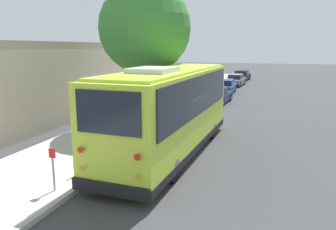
% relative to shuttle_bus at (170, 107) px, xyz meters
% --- Properties ---
extents(ground_plane, '(160.00, 160.00, 0.00)m').
position_rel_shuttle_bus_xyz_m(ground_plane, '(-0.08, -0.16, -1.97)').
color(ground_plane, '#3D3D3F').
extents(sidewalk_slab, '(80.00, 4.18, 0.15)m').
position_rel_shuttle_bus_xyz_m(sidewalk_slab, '(-0.08, 3.71, -1.89)').
color(sidewalk_slab, beige).
rests_on(sidewalk_slab, ground).
extents(curb_strip, '(80.00, 0.14, 0.15)m').
position_rel_shuttle_bus_xyz_m(curb_strip, '(-0.08, 1.55, -1.89)').
color(curb_strip, '#AAA69D').
rests_on(curb_strip, ground).
extents(shuttle_bus, '(9.93, 2.84, 3.65)m').
position_rel_shuttle_bus_xyz_m(shuttle_bus, '(0.00, 0.00, 0.00)').
color(shuttle_bus, '#BCDB38').
rests_on(shuttle_bus, ground).
extents(parked_sedan_navy, '(4.57, 1.95, 1.27)m').
position_rel_shuttle_bus_xyz_m(parked_sedan_navy, '(12.91, 0.40, -1.38)').
color(parked_sedan_navy, '#19234C').
rests_on(parked_sedan_navy, ground).
extents(parked_sedan_blue, '(4.60, 1.80, 1.33)m').
position_rel_shuttle_bus_xyz_m(parked_sedan_blue, '(18.70, 0.64, -1.35)').
color(parked_sedan_blue, navy).
rests_on(parked_sedan_blue, ground).
extents(parked_sedan_gray, '(4.75, 1.93, 1.31)m').
position_rel_shuttle_bus_xyz_m(parked_sedan_gray, '(25.51, 0.47, -1.36)').
color(parked_sedan_gray, slate).
rests_on(parked_sedan_gray, ground).
extents(parked_sedan_black, '(4.42, 2.07, 1.29)m').
position_rel_shuttle_bus_xyz_m(parked_sedan_black, '(31.84, 0.47, -1.37)').
color(parked_sedan_black, black).
rests_on(parked_sedan_black, ground).
extents(street_tree, '(4.88, 4.88, 8.35)m').
position_rel_shuttle_bus_xyz_m(street_tree, '(4.39, 2.83, 3.67)').
color(street_tree, brown).
rests_on(street_tree, sidewalk_slab).
extents(sign_post_near, '(0.06, 0.22, 1.30)m').
position_rel_shuttle_bus_xyz_m(sign_post_near, '(-4.81, 2.06, -1.15)').
color(sign_post_near, gray).
rests_on(sign_post_near, sidewalk_slab).
extents(sign_post_far, '(0.06, 0.06, 1.08)m').
position_rel_shuttle_bus_xyz_m(sign_post_far, '(-3.38, 2.06, -1.28)').
color(sign_post_far, gray).
rests_on(sign_post_far, sidewalk_slab).
extents(fire_hydrant, '(0.22, 0.22, 0.81)m').
position_rel_shuttle_bus_xyz_m(fire_hydrant, '(6.73, 1.99, -1.41)').
color(fire_hydrant, gold).
rests_on(fire_hydrant, sidewalk_slab).
extents(building_backdrop, '(24.22, 7.28, 4.63)m').
position_rel_shuttle_bus_xyz_m(building_backdrop, '(2.25, 10.79, 0.15)').
color(building_backdrop, tan).
rests_on(building_backdrop, ground).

